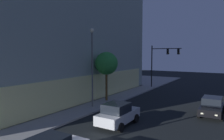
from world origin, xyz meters
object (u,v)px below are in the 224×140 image
at_px(street_lamp_sidewalk, 92,58).
at_px(sidewalk_tree, 106,64).
at_px(modern_building, 13,30).
at_px(car_black, 212,106).
at_px(car_silver, 118,114).
at_px(traffic_light_far_corner, 162,58).

height_order(street_lamp_sidewalk, sidewalk_tree, street_lamp_sidewalk).
xyz_separation_m(modern_building, car_black, (1.29, -27.69, -8.47)).
bearing_deg(car_silver, street_lamp_sidewalk, 56.67).
bearing_deg(car_black, sidewalk_tree, 91.57).
height_order(sidewalk_tree, car_silver, sidewalk_tree).
bearing_deg(modern_building, sidewalk_tree, -86.58).
relative_size(car_silver, car_black, 0.96).
xyz_separation_m(traffic_light_far_corner, sidewalk_tree, (-12.92, 2.45, -0.47)).
height_order(modern_building, traffic_light_far_corner, modern_building).
bearing_deg(car_silver, modern_building, 75.78).
height_order(street_lamp_sidewalk, car_black, street_lamp_sidewalk).
distance_m(modern_building, street_lamp_sidewalk, 17.43).
distance_m(traffic_light_far_corner, sidewalk_tree, 13.16).
bearing_deg(street_lamp_sidewalk, modern_building, 82.30).
relative_size(modern_building, sidewalk_tree, 5.37).
bearing_deg(car_silver, car_black, -41.38).
relative_size(sidewalk_tree, car_black, 1.34).
bearing_deg(modern_building, traffic_light_far_corner, -53.62).
bearing_deg(car_silver, sidewalk_tree, 39.20).
distance_m(street_lamp_sidewalk, car_silver, 7.29).
distance_m(modern_building, car_black, 28.98).
xyz_separation_m(sidewalk_tree, car_black, (0.31, -11.27, -3.66)).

